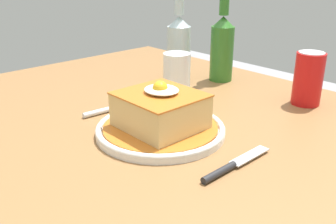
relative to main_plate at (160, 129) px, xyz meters
The scene contains 9 objects.
dining_table 0.14m from the main_plate, 36.74° to the left, with size 1.40×0.92×0.77m.
main_plate is the anchor object (origin of this frame).
sandwich_meal 0.04m from the main_plate, 110.33° to the left, with size 0.22×0.22×0.10m.
fork 0.17m from the main_plate, behind, with size 0.03×0.14×0.01m.
knife 0.18m from the main_plate, ahead, with size 0.02×0.17×0.01m.
soda_can 0.38m from the main_plate, 73.69° to the left, with size 0.07×0.07×0.12m.
beer_bottle_green 0.41m from the main_plate, 113.02° to the left, with size 0.06×0.06×0.27m.
beer_bottle_clear 0.37m from the main_plate, 130.46° to the left, with size 0.06×0.06×0.27m.
drinking_glass 0.24m from the main_plate, 128.69° to the left, with size 0.07×0.07×0.10m.
Camera 1 is at (0.45, -0.49, 1.09)m, focal length 40.81 mm.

